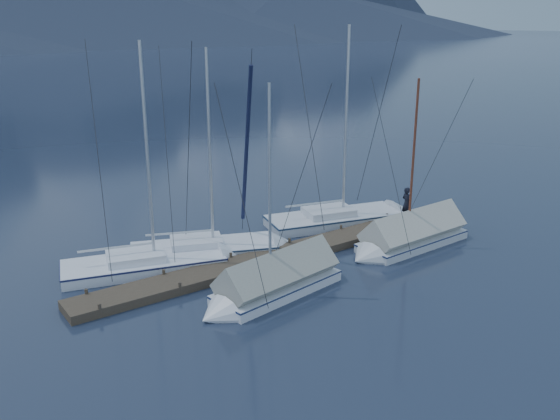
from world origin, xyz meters
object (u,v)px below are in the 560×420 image
object	(u,v)px
sailboat_open_mid	(225,249)
sailboat_open_right	(353,218)
person	(407,204)
sailboat_covered_near	(406,239)
sailboat_open_left	(168,263)
sailboat_covered_far	(268,286)

from	to	relation	value
sailboat_open_mid	sailboat_open_right	world-z (taller)	sailboat_open_right
sailboat_open_mid	person	size ratio (longest dim) A/B	5.83
sailboat_covered_near	sailboat_open_right	bearing A→B (deg)	83.35
sailboat_open_left	sailboat_covered_far	distance (m)	5.01
sailboat_open_left	sailboat_open_right	bearing A→B (deg)	-0.32
sailboat_open_right	sailboat_covered_near	bearing A→B (deg)	-96.65
sailboat_open_mid	person	world-z (taller)	sailboat_open_mid
sailboat_covered_far	person	size ratio (longest dim) A/B	5.19
sailboat_open_mid	person	bearing A→B (deg)	-13.07
sailboat_open_right	person	world-z (taller)	sailboat_open_right
sailboat_open_mid	sailboat_open_right	distance (m)	7.37
sailboat_open_left	sailboat_open_mid	world-z (taller)	sailboat_open_left
sailboat_open_left	sailboat_covered_far	xyz separation A→B (m)	(1.82, -4.66, 0.24)
sailboat_open_mid	sailboat_covered_far	xyz separation A→B (m)	(-0.89, -4.67, 0.25)
sailboat_open_right	sailboat_open_mid	bearing A→B (deg)	179.50
sailboat_open_mid	sailboat_covered_far	size ratio (longest dim) A/B	1.12
sailboat_open_mid	person	distance (m)	9.32
sailboat_open_left	person	xyz separation A→B (m)	(11.74, -2.09, 0.99)
sailboat_covered_near	person	xyz separation A→B (m)	(2.13, 2.01, 0.75)
sailboat_covered_near	person	world-z (taller)	sailboat_covered_near
sailboat_covered_near	sailboat_covered_far	world-z (taller)	sailboat_covered_far
sailboat_open_right	sailboat_covered_far	xyz separation A→B (m)	(-8.26, -4.61, 0.23)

